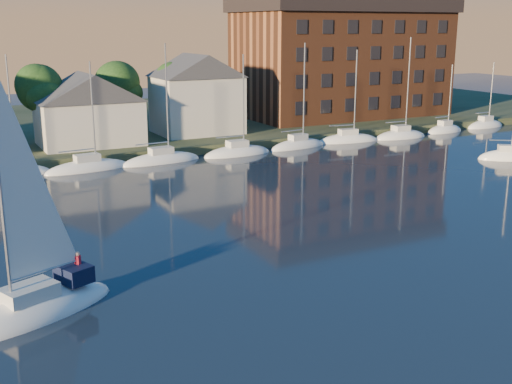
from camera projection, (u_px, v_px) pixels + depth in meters
shoreline_land at (103, 128)px, 91.65m from camera, size 160.00×50.00×2.00m
wooden_dock at (156, 156)px, 71.93m from camera, size 120.00×3.00×1.00m
clubhouse_centre at (88, 108)px, 72.23m from camera, size 11.55×8.40×8.08m
clubhouse_east at (196, 93)px, 80.01m from camera, size 10.50×8.40×9.80m
condo_block at (342, 56)px, 95.83m from camera, size 31.00×17.00×17.40m
tree_line at (140, 83)px, 80.45m from camera, size 93.40×5.40×8.90m
moored_fleet at (199, 156)px, 71.13m from camera, size 95.50×2.40×12.05m
hero_sailboat at (33, 304)px, 32.21m from camera, size 9.85×6.36×14.59m
drifting_sailboat_right at (505, 159)px, 69.71m from camera, size 5.85×4.87×9.58m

